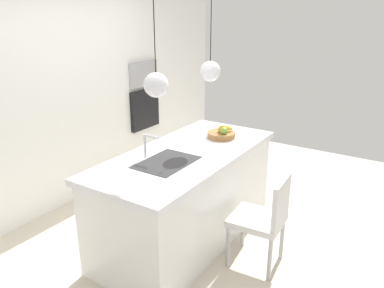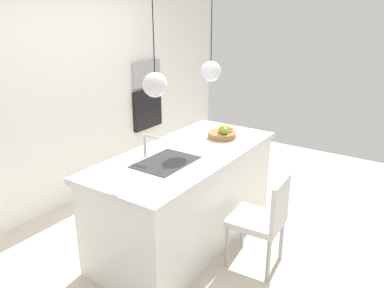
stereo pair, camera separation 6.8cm
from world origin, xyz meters
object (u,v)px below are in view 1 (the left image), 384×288
Objects in this scene: fruit_bowl at (222,134)px; microwave at (143,74)px; oven at (144,109)px; chair_near at (264,217)px.

fruit_bowl is 0.54× the size of microwave.
oven is (0.00, 0.00, -0.50)m from microwave.
fruit_bowl is 1.05m from chair_near.
microwave reaches higher than fruit_bowl.
chair_near is at bearing -126.89° from fruit_bowl.
chair_near is at bearing -118.32° from oven.
fruit_bowl is 1.85m from microwave.
oven is at bearing 66.04° from fruit_bowl.
chair_near is (-0.56, -0.74, -0.49)m from fruit_bowl.
fruit_bowl reaches higher than chair_near.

